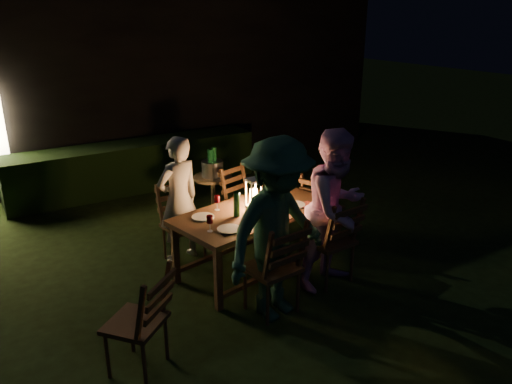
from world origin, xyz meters
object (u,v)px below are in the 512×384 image
chair_end (321,219)px  lantern (254,195)px  chair_far_right (244,215)px  chair_near_left (273,283)px  ice_bucket (212,169)px  bottle_table (237,204)px  bottle_bucket_b (214,164)px  person_opp_left (277,230)px  chair_near_right (330,255)px  chair_spare (139,339)px  bottle_bucket_a (210,166)px  chair_far_left (183,237)px  dining_table (253,216)px  person_house_side (179,200)px  person_opp_right (336,209)px  side_table (213,182)px

chair_end → lantern: lantern is taller
chair_far_right → lantern: (-0.34, -0.81, 0.62)m
chair_near_left → ice_bucket: chair_near_left is taller
bottle_table → bottle_bucket_b: bearing=71.5°
chair_end → person_opp_left: bearing=-71.0°
lantern → chair_near_right: bearing=-52.7°
chair_far_right → chair_spare: chair_spare is taller
chair_near_left → bottle_bucket_a: bearing=73.0°
chair_spare → ice_bucket: size_ratio=3.35×
chair_far_left → bottle_bucket_a: size_ratio=3.10×
dining_table → chair_near_left: chair_near_left is taller
person_house_side → bottle_table: size_ratio=5.53×
ice_bucket → chair_far_left: bearing=-136.1°
chair_far_left → person_opp_right: person_opp_right is taller
chair_near_left → ice_bucket: 2.40m
chair_far_right → person_house_side: size_ratio=0.64×
chair_spare → side_table: chair_spare is taller
chair_near_right → lantern: lantern is taller
chair_end → bottle_bucket_a: 1.67m
bottle_bucket_b → chair_far_right: bearing=-79.6°
chair_near_left → person_opp_left: (0.01, -0.05, 0.59)m
ice_bucket → dining_table: bearing=-98.6°
chair_spare → bottle_bucket_b: 3.23m
ice_bucket → bottle_bucket_b: bearing=38.7°
chair_far_right → bottle_bucket_a: 0.82m
chair_near_right → person_opp_right: (0.01, -0.05, 0.56)m
person_house_side → ice_bucket: size_ratio=5.16×
dining_table → bottle_table: bottle_table is taller
bottle_table → chair_end: bearing=11.5°
person_house_side → ice_bucket: bearing=-149.9°
dining_table → bottle_bucket_b: size_ratio=6.15×
dining_table → chair_spare: chair_spare is taller
chair_far_left → person_opp_right: (1.20, -1.38, 0.58)m
dining_table → bottle_bucket_b: bottle_bucket_b is taller
person_opp_right → lantern: bearing=114.7°
chair_far_right → bottle_table: bearing=38.6°
bottle_bucket_a → bottle_table: bearing=-105.9°
person_opp_left → chair_end: bearing=25.9°
chair_far_left → bottle_bucket_b: size_ratio=3.10×
chair_spare → person_opp_right: (2.33, 0.27, 0.58)m
chair_spare → person_house_side: 2.09m
person_opp_left → lantern: size_ratio=5.24×
chair_far_right → chair_end: bearing=126.0°
person_opp_right → ice_bucket: (-0.39, 2.16, -0.05)m
dining_table → chair_near_right: (0.59, -0.67, -0.36)m
chair_far_left → chair_end: size_ratio=1.03×
chair_far_right → chair_near_right: bearing=80.9°
person_opp_right → ice_bucket: 2.19m
person_opp_left → ice_bucket: 2.39m
chair_far_right → ice_bucket: chair_far_right is taller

